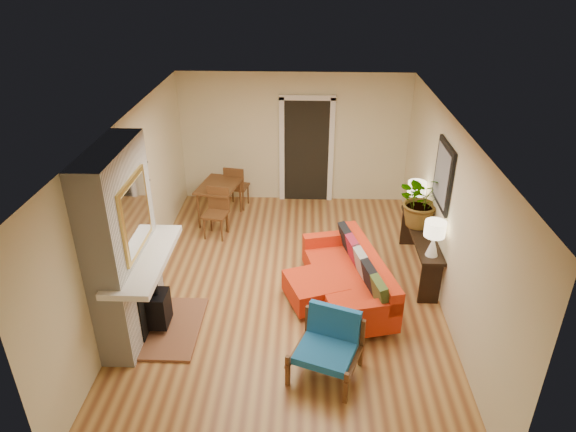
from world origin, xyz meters
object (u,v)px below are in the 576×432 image
ottoman (315,289)px  houseplant (422,200)px  console_table (421,240)px  lamp_near (434,234)px  sofa (352,278)px  lamp_far (416,193)px  blue_chair (329,341)px  dining_table (223,192)px

ottoman → houseplant: (1.64, 1.10, 0.94)m
console_table → lamp_near: (0.00, -0.69, 0.49)m
sofa → ottoman: 0.57m
sofa → lamp_far: 1.96m
blue_chair → dining_table: 4.31m
dining_table → lamp_near: bearing=-34.7°
ottoman → dining_table: dining_table is taller
houseplant → dining_table: bearing=157.1°
dining_table → console_table: (3.37, -1.64, -0.01)m
console_table → houseplant: 0.63m
sofa → houseplant: size_ratio=2.47×
console_table → lamp_near: bearing=-90.0°
sofa → houseplant: houseplant is taller
console_table → houseplant: (-0.01, 0.22, 0.59)m
ottoman → lamp_far: bearing=43.5°
console_table → dining_table: bearing=154.0°
console_table → ottoman: bearing=-152.0°
sofa → dining_table: dining_table is taller
blue_chair → houseplant: bearing=58.7°
blue_chair → dining_table: dining_table is taller
blue_chair → console_table: bearing=56.1°
dining_table → lamp_near: size_ratio=3.15×
sofa → blue_chair: size_ratio=2.26×
sofa → lamp_far: (1.11, 1.45, 0.71)m
ottoman → houseplant: size_ratio=1.13×
sofa → blue_chair: (-0.39, -1.48, 0.08)m
blue_chair → lamp_far: lamp_far is taller
sofa → houseplant: (1.10, 0.98, 0.81)m
sofa → console_table: (1.11, 0.76, 0.22)m
lamp_near → houseplant: houseplant is taller
ottoman → lamp_far: 2.43m
ottoman → blue_chair: 1.38m
blue_chair → lamp_near: size_ratio=1.80×
ottoman → lamp_near: size_ratio=1.86×
lamp_far → blue_chair: bearing=-117.2°
sofa → blue_chair: sofa is taller
lamp_near → houseplant: 0.92m
lamp_near → lamp_far: same height
lamp_far → dining_table: bearing=164.2°
sofa → blue_chair: bearing=-104.9°
dining_table → houseplant: size_ratio=1.92×
blue_chair → dining_table: (-1.86, 3.88, 0.16)m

